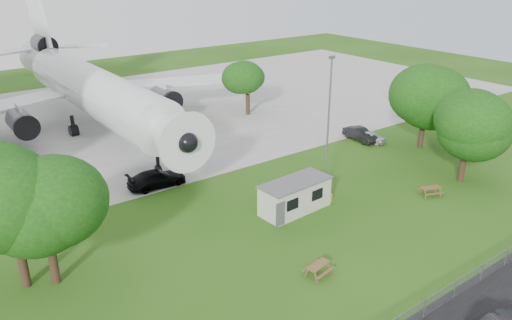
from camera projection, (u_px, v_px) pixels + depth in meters
ground at (301, 252)px, 35.48m from camera, size 160.00×160.00×0.00m
concrete_apron at (104, 122)px, 63.75m from camera, size 120.00×46.00×0.03m
airliner at (90, 87)px, 59.07m from camera, size 46.36×47.73×17.69m
site_cabin at (295, 196)px, 40.89m from camera, size 6.82×3.06×2.62m
picnic_west at (318, 274)px, 32.97m from camera, size 2.06×1.82×0.76m
picnic_east at (430, 195)px, 44.01m from camera, size 2.21×2.03×0.76m
lamp_mast at (328, 128)px, 42.37m from camera, size 0.16×0.16×12.00m
tree_west_big at (9, 197)px, 29.46m from camera, size 7.46×7.46×10.07m
tree_west_small at (43, 208)px, 30.16m from camera, size 6.75×6.75×8.77m
tree_east_front at (469, 126)px, 44.80m from camera, size 8.19×8.19×9.49m
tree_east_back at (426, 97)px, 52.97m from camera, size 8.17×8.17×9.83m
tree_far_apron at (248, 80)px, 64.96m from camera, size 5.31×5.31×7.37m
car_ne_hatch at (369, 136)px, 56.53m from camera, size 2.59×4.14×1.31m
car_ne_sedan at (360, 134)px, 56.87m from camera, size 1.90×4.56×1.47m
car_apron_van at (157, 179)px, 45.35m from camera, size 5.48×2.47×1.56m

